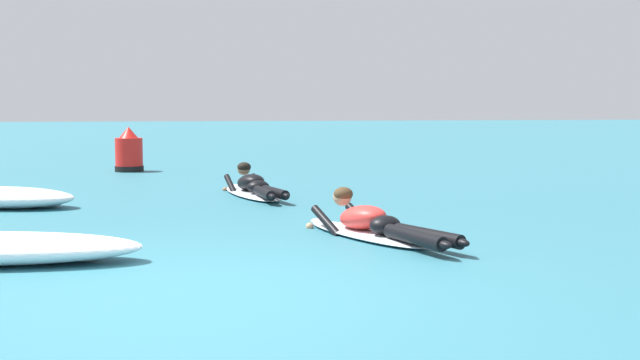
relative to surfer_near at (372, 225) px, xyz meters
name	(u,v)px	position (x,y,z in m)	size (l,w,h in m)	color
ground_plane	(178,176)	(-1.87, 7.97, -0.14)	(120.00, 120.00, 0.00)	#2D6B7A
surfer_near	(372,225)	(0.00, 0.00, 0.00)	(1.24, 2.54, 0.53)	silver
surfer_far	(253,187)	(-0.79, 4.12, -0.01)	(0.95, 2.66, 0.54)	silver
whitewater_mid_left	(1,198)	(-4.33, 3.41, -0.01)	(2.28, 1.56, 0.28)	white
channel_marker_buoy	(129,154)	(-2.88, 9.26, 0.23)	(0.61, 0.61, 0.95)	red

